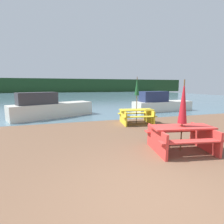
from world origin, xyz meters
TOP-DOWN VIEW (x-y plane):
  - ground_plane at (0.00, 0.00)m, footprint 60.00×60.00m
  - water at (0.00, 31.85)m, footprint 60.00×50.00m
  - far_treeline at (0.00, 51.85)m, footprint 80.00×1.60m
  - picnic_table_red at (1.91, 1.82)m, footprint 1.97×1.65m
  - picnic_table_yellow at (2.26, 5.64)m, footprint 1.81×1.59m
  - umbrella_darkgreen at (2.26, 5.64)m, footprint 0.23×0.23m
  - umbrella_crimson at (1.91, 1.82)m, footprint 0.25×0.25m
  - boat at (-1.98, 8.75)m, footprint 4.96×3.07m
  - boat_second at (5.88, 9.17)m, footprint 4.61×1.71m

SIDE VIEW (x-z plane):
  - water at x=0.00m, z-range 0.00..0.00m
  - ground_plane at x=0.00m, z-range 0.00..0.00m
  - picnic_table_yellow at x=2.26m, z-range 0.08..0.80m
  - picnic_table_red at x=1.91m, z-range 0.09..0.82m
  - boat_second at x=5.88m, z-range -0.20..1.30m
  - boat at x=-1.98m, z-range -0.19..1.34m
  - umbrella_crimson at x=1.91m, z-range 0.40..2.47m
  - umbrella_darkgreen at x=2.26m, z-range 0.67..3.00m
  - far_treeline at x=0.00m, z-range 0.00..4.00m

